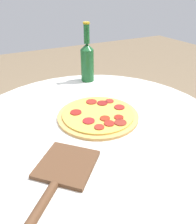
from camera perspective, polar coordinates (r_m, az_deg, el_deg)
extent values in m
cylinder|color=silver|center=(1.02, -0.89, -20.35)|extent=(0.07, 0.07, 0.69)
cylinder|color=silver|center=(0.78, -1.10, -3.30)|extent=(0.94, 0.94, 0.02)
cylinder|color=tan|center=(0.80, 0.00, -0.93)|extent=(0.29, 0.29, 0.01)
cylinder|color=#E0BC4C|center=(0.79, 0.00, -0.44)|extent=(0.26, 0.26, 0.01)
cylinder|color=maroon|center=(0.76, 1.83, -1.67)|extent=(0.04, 0.04, 0.00)
cylinder|color=maroon|center=(0.74, 5.90, -2.75)|extent=(0.04, 0.04, 0.00)
cylinder|color=maroon|center=(0.87, -1.72, 2.70)|extent=(0.04, 0.04, 0.00)
cylinder|color=maroon|center=(0.71, 0.32, -3.95)|extent=(0.03, 0.03, 0.00)
cylinder|color=maroon|center=(0.83, 5.60, 1.27)|extent=(0.04, 0.04, 0.00)
cylinder|color=maroon|center=(0.74, -2.45, -2.32)|extent=(0.04, 0.04, 0.00)
cylinder|color=maroon|center=(0.77, 5.44, -1.38)|extent=(0.03, 0.03, 0.00)
cylinder|color=maroon|center=(0.73, 2.97, -2.98)|extent=(0.04, 0.04, 0.00)
cylinder|color=maroon|center=(0.80, -5.80, -0.09)|extent=(0.04, 0.04, 0.00)
cylinder|color=maroon|center=(0.87, 3.03, 2.87)|extent=(0.03, 0.03, 0.00)
cylinder|color=maroon|center=(0.86, 1.14, 2.35)|extent=(0.04, 0.04, 0.00)
cylinder|color=#195628|center=(1.09, -2.79, 12.04)|extent=(0.06, 0.06, 0.15)
cone|color=#195628|center=(1.07, -2.91, 16.71)|extent=(0.06, 0.06, 0.03)
cylinder|color=#195628|center=(1.06, -2.99, 19.72)|extent=(0.03, 0.03, 0.09)
cylinder|color=gold|center=(1.05, -3.07, 22.23)|extent=(0.03, 0.03, 0.01)
cube|color=brown|center=(0.60, -8.13, -13.31)|extent=(0.20, 0.20, 0.01)
cylinder|color=brown|center=(0.53, -14.62, -22.67)|extent=(0.10, 0.10, 0.02)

